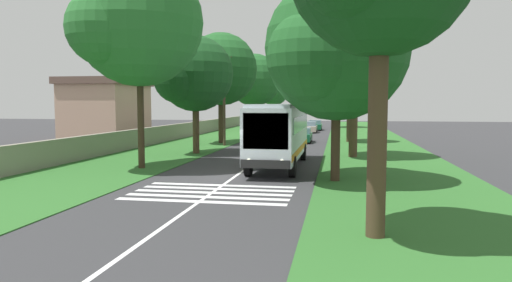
{
  "coord_description": "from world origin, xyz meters",
  "views": [
    {
      "loc": [
        -22.41,
        -5.22,
        3.76
      ],
      "look_at": [
        3.83,
        -0.54,
        1.6
      ],
      "focal_mm": 32.4,
      "sensor_mm": 36.0,
      "label": 1
    }
  ],
  "objects": [
    {
      "name": "grass_verge_right",
      "position": [
        15.0,
        -8.2,
        0.02
      ],
      "size": [
        120.0,
        8.0,
        0.04
      ],
      "primitive_type": "cube",
      "color": "#2D6628",
      "rests_on": "ground"
    },
    {
      "name": "roadside_tree_right_2",
      "position": [
        23.52,
        -6.08,
        6.76
      ],
      "size": [
        5.93,
        4.69,
        9.22
      ],
      "color": "#4C3826",
      "rests_on": "grass_verge_right"
    },
    {
      "name": "trailing_car_0",
      "position": [
        22.41,
        -1.78,
        0.67
      ],
      "size": [
        4.3,
        1.78,
        1.43
      ],
      "color": "#145933",
      "rests_on": "ground"
    },
    {
      "name": "grass_verge_left",
      "position": [
        15.0,
        8.2,
        0.02
      ],
      "size": [
        120.0,
        8.0,
        0.04
      ],
      "primitive_type": "cube",
      "color": "#2D6628",
      "rests_on": "ground"
    },
    {
      "name": "trailing_car_1",
      "position": [
        28.27,
        1.88,
        0.67
      ],
      "size": [
        4.3,
        1.78,
        1.43
      ],
      "color": "gold",
      "rests_on": "ground"
    },
    {
      "name": "coach_bus",
      "position": [
        4.86,
        -1.8,
        2.15
      ],
      "size": [
        11.16,
        2.62,
        3.73
      ],
      "color": "silver",
      "rests_on": "ground"
    },
    {
      "name": "roadside_tree_left_0",
      "position": [
        41.34,
        6.49,
        6.85
      ],
      "size": [
        8.6,
        7.28,
        10.64
      ],
      "color": "#3D2D1E",
      "rests_on": "grass_verge_left"
    },
    {
      "name": "zebra_crossing",
      "position": [
        -3.76,
        0.0,
        0.0
      ],
      "size": [
        4.05,
        6.8,
        0.01
      ],
      "color": "silver",
      "rests_on": "ground"
    },
    {
      "name": "centre_line",
      "position": [
        15.0,
        0.0,
        0.0
      ],
      "size": [
        110.0,
        0.16,
        0.01
      ],
      "primitive_type": "cube",
      "color": "silver",
      "rests_on": "ground"
    },
    {
      "name": "roadside_tree_right_4",
      "position": [
        10.45,
        -6.09,
        7.71
      ],
      "size": [
        6.95,
        6.07,
        10.87
      ],
      "color": "#4C3826",
      "rests_on": "grass_verge_right"
    },
    {
      "name": "roadside_wall",
      "position": [
        20.0,
        11.6,
        0.83
      ],
      "size": [
        70.0,
        0.4,
        1.58
      ],
      "primitive_type": "cube",
      "color": "gray",
      "rests_on": "grass_verge_left"
    },
    {
      "name": "roadside_tree_left_2",
      "position": [
        51.93,
        5.22,
        5.6
      ],
      "size": [
        5.23,
        4.62,
        8.01
      ],
      "color": "brown",
      "rests_on": "grass_verge_left"
    },
    {
      "name": "roadside_building",
      "position": [
        24.47,
        19.75,
        3.28
      ],
      "size": [
        9.47,
        7.21,
        6.47
      ],
      "color": "tan",
      "rests_on": "ground"
    },
    {
      "name": "ground",
      "position": [
        0.0,
        0.0,
        0.0
      ],
      "size": [
        160.0,
        160.0,
        0.0
      ],
      "primitive_type": "plane",
      "color": "#333335"
    },
    {
      "name": "roadside_tree_left_3",
      "position": [
        20.39,
        5.91,
        6.8
      ],
      "size": [
        8.37,
        6.83,
        10.39
      ],
      "color": "#3D2D1E",
      "rests_on": "grass_verge_left"
    },
    {
      "name": "roadside_tree_right_1",
      "position": [
        0.15,
        -4.96,
        6.2
      ],
      "size": [
        8.02,
        6.88,
        9.77
      ],
      "color": "#3D2D1E",
      "rests_on": "grass_verge_right"
    },
    {
      "name": "roadside_tree_left_4",
      "position": [
        10.9,
        5.42,
        5.82
      ],
      "size": [
        6.76,
        5.63,
        8.76
      ],
      "color": "#4C3826",
      "rests_on": "grass_verge_left"
    },
    {
      "name": "trailing_car_2",
      "position": [
        37.96,
        -1.59,
        0.67
      ],
      "size": [
        4.3,
        1.78,
        1.43
      ],
      "color": "#B7A893",
      "rests_on": "ground"
    },
    {
      "name": "utility_pole",
      "position": [
        17.42,
        4.75,
        4.38
      ],
      "size": [
        0.24,
        1.4,
        8.4
      ],
      "color": "#473828",
      "rests_on": "grass_verge_left"
    },
    {
      "name": "roadside_tree_left_1",
      "position": [
        2.76,
        6.11,
        8.18
      ],
      "size": [
        8.49,
        7.27,
        11.96
      ],
      "color": "#3D2D1E",
      "rests_on": "grass_verge_left"
    },
    {
      "name": "roadside_tree_right_3",
      "position": [
        51.14,
        -4.9,
        7.22
      ],
      "size": [
        6.17,
        5.03,
        9.88
      ],
      "color": "#4C3826",
      "rests_on": "grass_verge_right"
    },
    {
      "name": "trailing_car_3",
      "position": [
        43.62,
        -2.03,
        0.67
      ],
      "size": [
        4.3,
        1.78,
        1.43
      ],
      "color": "#145933",
      "rests_on": "ground"
    }
  ]
}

